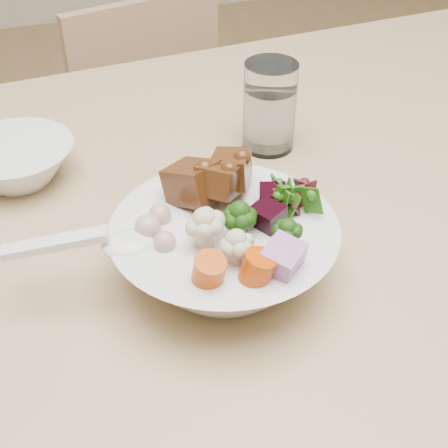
# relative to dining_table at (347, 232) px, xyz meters

# --- Properties ---
(dining_table) EXTENTS (1.79, 1.10, 0.80)m
(dining_table) POSITION_rel_dining_table_xyz_m (0.00, 0.00, 0.00)
(dining_table) COLOR tan
(dining_table) RESTS_ON ground
(chair_far) EXTENTS (0.45, 0.45, 0.81)m
(chair_far) POSITION_rel_dining_table_xyz_m (-0.10, 0.65, -0.27)
(chair_far) COLOR tan
(chair_far) RESTS_ON ground
(food_bowl) EXTENTS (0.24, 0.24, 0.13)m
(food_bowl) POSITION_rel_dining_table_xyz_m (-0.22, -0.11, 0.12)
(food_bowl) COLOR silver
(food_bowl) RESTS_ON dining_table
(soup_spoon) EXTENTS (0.15, 0.06, 0.03)m
(soup_spoon) POSITION_rel_dining_table_xyz_m (-0.33, -0.11, 0.15)
(soup_spoon) COLOR silver
(soup_spoon) RESTS_ON food_bowl
(water_glass) EXTENTS (0.07, 0.07, 0.12)m
(water_glass) POSITION_rel_dining_table_xyz_m (-0.07, 0.12, 0.14)
(water_glass) COLOR silver
(water_glass) RESTS_ON dining_table
(side_bowl) EXTENTS (0.15, 0.15, 0.05)m
(side_bowl) POSITION_rel_dining_table_xyz_m (-0.42, 0.15, 0.11)
(side_bowl) COLOR silver
(side_bowl) RESTS_ON dining_table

